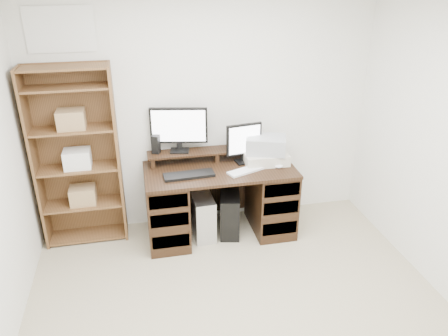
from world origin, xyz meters
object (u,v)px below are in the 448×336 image
object	(u,v)px
monitor_wide	(179,127)
tower_black	(230,212)
bookshelf	(77,156)
tower_silver	(202,215)
monitor_small	(244,142)
desk	(220,200)
printer	(265,157)

from	to	relation	value
monitor_wide	tower_black	size ratio (longest dim) A/B	1.16
bookshelf	tower_silver	bearing A→B (deg)	-9.90
monitor_wide	monitor_small	size ratio (longest dim) A/B	1.40
desk	printer	xyz separation A→B (m)	(0.49, 0.05, 0.42)
monitor_small	tower_silver	distance (m)	0.88
desk	monitor_wide	size ratio (longest dim) A/B	2.63
printer	bookshelf	world-z (taller)	bookshelf
tower_silver	bookshelf	size ratio (longest dim) A/B	0.26
monitor_wide	printer	distance (m)	0.93
monitor_small	printer	xyz separation A→B (m)	(0.21, -0.06, -0.17)
desk	printer	bearing A→B (deg)	5.76
desk	bookshelf	xyz separation A→B (m)	(-1.36, 0.21, 0.53)
desk	tower_silver	xyz separation A→B (m)	(-0.19, 0.01, -0.16)
monitor_wide	monitor_small	distance (m)	0.67
bookshelf	desk	bearing A→B (deg)	-8.87
printer	tower_silver	xyz separation A→B (m)	(-0.68, -0.04, -0.57)
printer	desk	bearing A→B (deg)	-172.58
monitor_small	tower_black	bearing A→B (deg)	-155.57
desk	bookshelf	distance (m)	1.48
tower_silver	desk	bearing A→B (deg)	-4.74
monitor_small	tower_silver	size ratio (longest dim) A/B	0.89
tower_black	desk	bearing A→B (deg)	-167.23
tower_silver	monitor_small	bearing A→B (deg)	10.13
printer	bookshelf	size ratio (longest dim) A/B	0.24
monitor_wide	printer	world-z (taller)	monitor_wide
desk	monitor_small	bearing A→B (deg)	21.90
tower_black	bookshelf	xyz separation A→B (m)	(-1.47, 0.21, 0.69)
desk	tower_black	size ratio (longest dim) A/B	3.05
desk	monitor_wide	world-z (taller)	monitor_wide
desk	tower_black	bearing A→B (deg)	0.39
tower_silver	bookshelf	xyz separation A→B (m)	(-1.18, 0.21, 0.69)
tower_black	bookshelf	size ratio (longest dim) A/B	0.27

